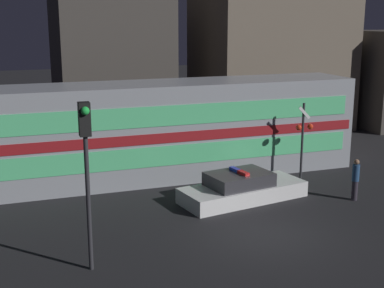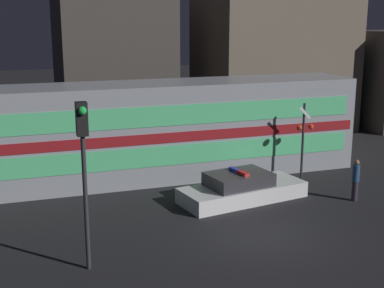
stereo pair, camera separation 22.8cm
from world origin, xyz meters
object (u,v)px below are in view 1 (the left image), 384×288
Objects in this scene: police_car at (242,189)px; pedestrian at (355,179)px; train at (146,132)px; traffic_light_corner at (86,153)px; crossing_signal_near at (303,134)px.

pedestrian reaches higher than police_car.
traffic_light_corner reaches higher than train.
train reaches higher than crossing_signal_near.
crossing_signal_near reaches higher than pedestrian.
traffic_light_corner is at bearing -115.01° from train.
traffic_light_corner reaches higher than police_car.
crossing_signal_near reaches higher than police_car.
crossing_signal_near is 0.71× the size of traffic_light_corner.
police_car is (2.71, -4.02, -1.63)m from train.
police_car is at bearing -56.03° from train.
police_car is at bearing 160.20° from pedestrian.
traffic_light_corner reaches higher than pedestrian.
traffic_light_corner is (-10.48, -2.46, 2.54)m from pedestrian.
crossing_signal_near is at bearing 28.74° from traffic_light_corner.
police_car is 4.35m from pedestrian.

